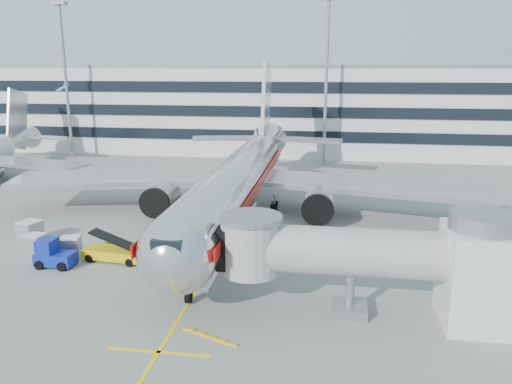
# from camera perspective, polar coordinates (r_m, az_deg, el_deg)

# --- Properties ---
(ground) EXTENTS (180.00, 180.00, 0.00)m
(ground) POSITION_cam_1_polar(r_m,az_deg,el_deg) (41.35, -4.61, -7.57)
(ground) COLOR gray
(ground) RESTS_ON ground
(lead_in_line) EXTENTS (0.25, 70.00, 0.01)m
(lead_in_line) POSITION_cam_1_polar(r_m,az_deg,el_deg) (50.58, -2.06, -3.44)
(lead_in_line) COLOR yellow
(lead_in_line) RESTS_ON ground
(stop_bar) EXTENTS (6.00, 0.25, 0.01)m
(stop_bar) POSITION_cam_1_polar(r_m,az_deg,el_deg) (29.31, -11.07, -17.51)
(stop_bar) COLOR yellow
(stop_bar) RESTS_ON ground
(main_jet) EXTENTS (50.95, 48.70, 16.06)m
(main_jet) POSITION_cam_1_polar(r_m,az_deg,el_deg) (51.12, -1.75, 1.66)
(main_jet) COLOR silver
(main_jet) RESTS_ON ground
(jet_bridge) EXTENTS (17.80, 4.50, 7.00)m
(jet_bridge) POSITION_cam_1_polar(r_m,az_deg,el_deg) (31.68, 13.93, -7.36)
(jet_bridge) COLOR silver
(jet_bridge) RESTS_ON ground
(terminal) EXTENTS (150.00, 24.25, 15.60)m
(terminal) POSITION_cam_1_polar(r_m,az_deg,el_deg) (96.05, 3.20, 9.63)
(terminal) COLOR silver
(terminal) RESTS_ON ground
(light_mast_west) EXTENTS (2.40, 1.20, 25.45)m
(light_mast_west) POSITION_cam_1_polar(r_m,az_deg,el_deg) (90.74, -21.00, 12.96)
(light_mast_west) COLOR gray
(light_mast_west) RESTS_ON ground
(light_mast_centre) EXTENTS (2.40, 1.20, 25.45)m
(light_mast_centre) POSITION_cam_1_polar(r_m,az_deg,el_deg) (79.40, 8.07, 13.70)
(light_mast_centre) COLOR gray
(light_mast_centre) RESTS_ON ground
(belt_loader) EXTENTS (5.24, 2.33, 2.47)m
(belt_loader) POSITION_cam_1_polar(r_m,az_deg,el_deg) (42.12, -15.90, -6.66)
(belt_loader) COLOR #DCB409
(belt_loader) RESTS_ON ground
(baggage_tug) EXTENTS (2.96, 1.92, 2.21)m
(baggage_tug) POSITION_cam_1_polar(r_m,az_deg,el_deg) (42.44, -22.18, -6.65)
(baggage_tug) COLOR #0E229E
(baggage_tug) RESTS_ON ground
(cargo_container_left) EXTENTS (2.16, 2.16, 1.85)m
(cargo_container_left) POSITION_cam_1_polar(r_m,az_deg,el_deg) (49.25, -24.43, -4.10)
(cargo_container_left) COLOR #A5A7AC
(cargo_container_left) RESTS_ON ground
(cargo_container_right) EXTENTS (1.83, 1.83, 1.63)m
(cargo_container_right) POSITION_cam_1_polar(r_m,az_deg,el_deg) (44.20, -20.43, -5.87)
(cargo_container_right) COLOR #A5A7AC
(cargo_container_right) RESTS_ON ground
(cargo_container_front) EXTENTS (1.66, 1.66, 1.57)m
(cargo_container_front) POSITION_cam_1_polar(r_m,az_deg,el_deg) (46.17, -23.90, -5.40)
(cargo_container_front) COLOR #A5A7AC
(cargo_container_front) RESTS_ON ground
(ramp_worker) EXTENTS (0.73, 0.78, 1.80)m
(ramp_worker) POSITION_cam_1_polar(r_m,az_deg,el_deg) (44.08, -16.56, -5.50)
(ramp_worker) COLOR #9CE117
(ramp_worker) RESTS_ON ground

